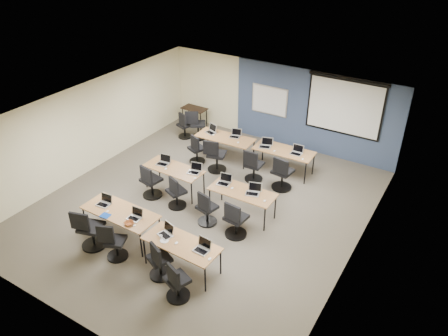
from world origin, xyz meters
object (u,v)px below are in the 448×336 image
Objects in this scene: training_table_mid_left at (174,170)px; laptop_5 at (195,170)px; whiteboard at (269,100)px; laptop_0 at (104,202)px; task_chair_11 at (282,176)px; laptop_3 at (203,247)px; training_table_front_left at (120,213)px; laptop_6 at (224,181)px; task_chair_9 at (216,158)px; training_table_back_left at (225,138)px; training_table_back_right at (284,152)px; task_chair_3 at (177,284)px; task_chair_8 at (196,151)px; training_table_mid_right at (242,193)px; laptop_9 at (235,135)px; task_chair_5 at (176,195)px; task_chair_10 at (253,168)px; task_chair_1 at (114,244)px; spare_chair_a at (197,127)px; laptop_4 at (164,162)px; laptop_7 at (253,191)px; task_chair_7 at (235,222)px; task_chair_4 at (150,184)px; laptop_11 at (297,152)px; task_chair_0 at (90,232)px; utility_table at (194,111)px; laptop_2 at (167,232)px; laptop_1 at (135,216)px; task_chair_2 at (159,263)px; projector_screen at (345,103)px; training_table_front_right at (181,245)px; laptop_8 at (211,131)px; task_chair_6 at (206,211)px.

laptop_5 is (0.61, 0.13, 0.11)m from training_table_mid_left.
whiteboard is at bearing 74.21° from laptop_5.
task_chair_11 reaches higher than laptop_0.
laptop_0 is at bearing -178.43° from laptop_3.
laptop_6 reaches higher than training_table_front_left.
task_chair_11 is (-0.03, 4.02, -0.35)m from laptop_3.
laptop_5 is at bearing -96.85° from task_chair_9.
laptop_5 is (0.40, -2.24, 0.11)m from training_table_back_left.
task_chair_9 is at bearing -151.83° from training_table_back_right.
task_chair_3 is 5.61m from task_chair_8.
training_table_mid_right is 3.11m from laptop_9.
task_chair_5 is 0.96× the size of task_chair_10.
task_chair_1 is 6.29m from spare_chair_a.
laptop_4 is at bearing -144.89° from task_chair_11.
task_chair_7 is (0.00, -0.91, -0.37)m from laptop_7.
task_chair_4 is 1.01× the size of task_chair_10.
training_table_mid_left is 1.67× the size of task_chair_7.
task_chair_1 is at bearing -159.92° from laptop_3.
task_chair_9 is (-0.22, 1.40, -0.35)m from laptop_5.
training_table_mid_left is at bearing -136.32° from laptop_11.
laptop_0 is 0.97× the size of laptop_11.
laptop_3 is at bearing -4.73° from task_chair_0.
utility_table is at bearing 118.45° from training_table_mid_left.
laptop_2 is 4.01m from task_chair_10.
task_chair_9 is at bearing -170.54° from task_chair_11.
laptop_1 is at bearing -91.69° from whiteboard.
laptop_2 reaches higher than training_table_back_right.
task_chair_3 is 0.96× the size of task_chair_4.
laptop_5 is at bearing 13.09° from training_table_mid_left.
task_chair_2 reaches higher than training_table_mid_right.
projector_screen is 7.21× the size of laptop_5.
training_table_mid_right is at bearing 23.15° from task_chair_4.
task_chair_3 is at bearing -56.55° from laptop_4.
laptop_5 is (-1.43, 2.57, 0.11)m from training_table_front_right.
task_chair_1 is 3.02× the size of laptop_9.
task_chair_3 is at bearing -56.39° from utility_table.
laptop_1 is 0.95× the size of laptop_2.
task_chair_1 is (0.31, -5.32, -0.29)m from training_table_back_left.
task_chair_1 is 1.07× the size of utility_table.
laptop_8 reaches higher than task_chair_1.
task_chair_6 reaches higher than task_chair_5.
laptop_6 is 0.34× the size of task_chair_6.
task_chair_7 reaches higher than training_table_mid_left.
training_table_front_right is at bearing -53.49° from laptop_4.
laptop_2 reaches higher than training_table_front_left.
training_table_back_right is 1.85× the size of task_chair_5.
task_chair_8 is (-3.68, -2.57, -1.48)m from projector_screen.
training_table_mid_left is 2.18m from training_table_mid_right.
laptop_1 is 2.36m from task_chair_7.
utility_table is (-2.31, 2.23, 0.22)m from task_chair_9.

